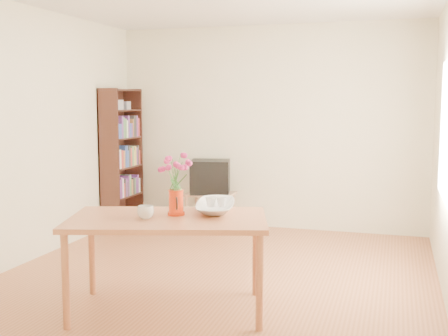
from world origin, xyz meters
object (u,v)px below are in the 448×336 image
(table, at_px, (168,227))
(bowl, at_px, (215,185))
(television, at_px, (211,176))
(mug, at_px, (146,212))
(pitcher, at_px, (176,203))

(table, xyz_separation_m, bowl, (0.28, 0.33, 0.29))
(bowl, bearing_deg, television, 109.34)
(television, bearing_deg, table, -91.83)
(table, relative_size, bowl, 3.67)
(mug, distance_m, television, 3.01)
(table, distance_m, bowl, 0.52)
(pitcher, distance_m, bowl, 0.36)
(table, height_order, bowl, bowl)
(television, bearing_deg, mug, -94.80)
(pitcher, relative_size, mug, 1.59)
(bowl, bearing_deg, table, -130.21)
(pitcher, distance_m, television, 2.85)
(table, distance_m, television, 2.93)
(table, bearing_deg, bowl, 33.76)
(table, distance_m, pitcher, 0.19)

